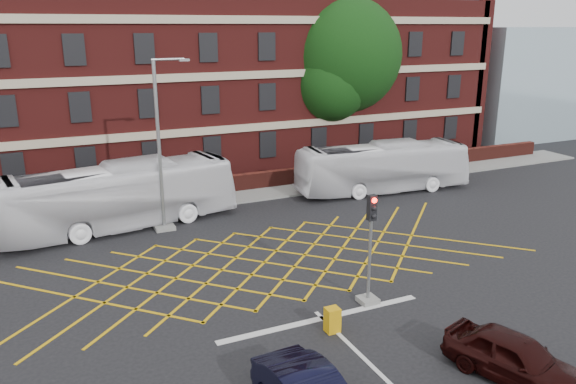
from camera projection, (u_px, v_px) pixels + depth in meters
name	position (u px, v px, depth m)	size (l,w,h in m)	color
ground	(283.00, 280.00, 23.26)	(120.00, 120.00, 0.00)	black
victorian_building	(161.00, 59.00, 40.29)	(51.00, 12.17, 20.40)	#5A1817
boundary_wall	(196.00, 188.00, 34.43)	(56.00, 0.50, 1.10)	#4C1914
far_pavement	(201.00, 200.00, 33.70)	(60.00, 3.00, 0.12)	slate
glass_block	(517.00, 81.00, 53.72)	(14.00, 10.00, 10.00)	#99B2BF
box_junction_hatching	(265.00, 262.00, 25.00)	(11.50, 0.12, 0.02)	#CC990C
stop_line	(322.00, 318.00, 20.21)	(8.00, 0.30, 0.02)	silver
bus_left	(119.00, 196.00, 28.87)	(2.85, 12.19, 3.40)	white
bus_right	(383.00, 167.00, 35.35)	(2.61, 11.16, 3.11)	white
car_maroon	(516.00, 358.00, 16.54)	(1.72, 4.27, 1.45)	black
deciduous_tree	(343.00, 63.00, 41.38)	(8.56, 8.56, 12.33)	black
traffic_light_near	(370.00, 260.00, 20.89)	(0.70, 0.70, 4.27)	slate
street_lamp	(162.00, 174.00, 28.31)	(2.25, 1.00, 8.64)	slate
utility_cabinet	(332.00, 320.00, 19.24)	(0.48, 0.43, 0.88)	#D1970C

